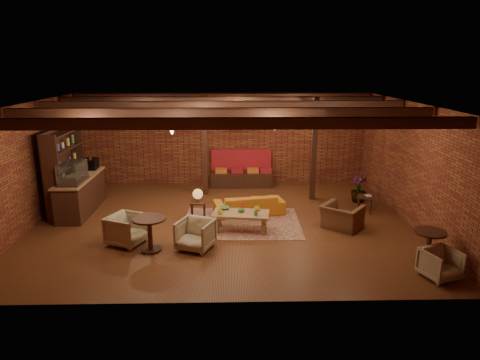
{
  "coord_description": "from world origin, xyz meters",
  "views": [
    {
      "loc": [
        0.2,
        -10.88,
        4.2
      ],
      "look_at": [
        0.47,
        0.2,
        1.14
      ],
      "focal_mm": 32.0,
      "sensor_mm": 36.0,
      "label": 1
    }
  ],
  "objects_px": {
    "armchair_b": "(195,233)",
    "armchair_right": "(342,213)",
    "armchair_a": "(127,228)",
    "armchair_far": "(441,263)",
    "sofa": "(249,204)",
    "side_table_book": "(365,197)",
    "round_table_left": "(150,228)",
    "coffee_table": "(240,215)",
    "side_table_lamp": "(198,196)",
    "round_table_right": "(429,243)",
    "plant_tall": "(361,162)"
  },
  "relations": [
    {
      "from": "round_table_left",
      "to": "armchair_right",
      "type": "distance_m",
      "value": 4.92
    },
    {
      "from": "armchair_far",
      "to": "sofa",
      "type": "bearing_deg",
      "value": 114.0
    },
    {
      "from": "coffee_table",
      "to": "armchair_far",
      "type": "relative_size",
      "value": 2.24
    },
    {
      "from": "coffee_table",
      "to": "armchair_far",
      "type": "height_order",
      "value": "coffee_table"
    },
    {
      "from": "armchair_b",
      "to": "plant_tall",
      "type": "height_order",
      "value": "plant_tall"
    },
    {
      "from": "coffee_table",
      "to": "round_table_right",
      "type": "height_order",
      "value": "round_table_right"
    },
    {
      "from": "armchair_a",
      "to": "round_table_right",
      "type": "distance_m",
      "value": 6.78
    },
    {
      "from": "sofa",
      "to": "plant_tall",
      "type": "distance_m",
      "value": 3.72
    },
    {
      "from": "sofa",
      "to": "round_table_left",
      "type": "xyz_separation_m",
      "value": [
        -2.37,
        -2.42,
        0.26
      ]
    },
    {
      "from": "round_table_left",
      "to": "side_table_book",
      "type": "bearing_deg",
      "value": 23.58
    },
    {
      "from": "sofa",
      "to": "armchair_b",
      "type": "relative_size",
      "value": 2.53
    },
    {
      "from": "armchair_a",
      "to": "side_table_lamp",
      "type": "bearing_deg",
      "value": -19.78
    },
    {
      "from": "coffee_table",
      "to": "round_table_left",
      "type": "height_order",
      "value": "round_table_left"
    },
    {
      "from": "armchair_a",
      "to": "sofa",
      "type": "bearing_deg",
      "value": -31.33
    },
    {
      "from": "sofa",
      "to": "side_table_book",
      "type": "distance_m",
      "value": 3.37
    },
    {
      "from": "round_table_right",
      "to": "plant_tall",
      "type": "xyz_separation_m",
      "value": [
        -0.22,
        4.31,
        0.74
      ]
    },
    {
      "from": "round_table_left",
      "to": "round_table_right",
      "type": "distance_m",
      "value": 6.1
    },
    {
      "from": "side_table_lamp",
      "to": "armchair_right",
      "type": "relative_size",
      "value": 0.91
    },
    {
      "from": "armchair_a",
      "to": "round_table_right",
      "type": "xyz_separation_m",
      "value": [
        6.65,
        -1.27,
        0.12
      ]
    },
    {
      "from": "coffee_table",
      "to": "round_table_right",
      "type": "distance_m",
      "value": 4.45
    },
    {
      "from": "side_table_lamp",
      "to": "armchair_right",
      "type": "xyz_separation_m",
      "value": [
        3.8,
        -0.72,
        -0.25
      ]
    },
    {
      "from": "side_table_lamp",
      "to": "armchair_b",
      "type": "xyz_separation_m",
      "value": [
        0.07,
        -1.92,
        -0.28
      ]
    },
    {
      "from": "side_table_lamp",
      "to": "round_table_left",
      "type": "bearing_deg",
      "value": -115.52
    },
    {
      "from": "round_table_left",
      "to": "coffee_table",
      "type": "bearing_deg",
      "value": 29.32
    },
    {
      "from": "coffee_table",
      "to": "side_table_book",
      "type": "bearing_deg",
      "value": 20.02
    },
    {
      "from": "armchair_b",
      "to": "side_table_book",
      "type": "bearing_deg",
      "value": 49.25
    },
    {
      "from": "round_table_left",
      "to": "armchair_far",
      "type": "relative_size",
      "value": 1.2
    },
    {
      "from": "coffee_table",
      "to": "armchair_a",
      "type": "bearing_deg",
      "value": -163.75
    },
    {
      "from": "sofa",
      "to": "plant_tall",
      "type": "xyz_separation_m",
      "value": [
        3.45,
        1.01,
        0.98
      ]
    },
    {
      "from": "sofa",
      "to": "coffee_table",
      "type": "xyz_separation_m",
      "value": [
        -0.27,
        -1.24,
        0.14
      ]
    },
    {
      "from": "armchair_b",
      "to": "round_table_left",
      "type": "bearing_deg",
      "value": -153.78
    },
    {
      "from": "armchair_right",
      "to": "armchair_far",
      "type": "distance_m",
      "value": 3.02
    },
    {
      "from": "armchair_right",
      "to": "side_table_book",
      "type": "bearing_deg",
      "value": -89.76
    },
    {
      "from": "round_table_right",
      "to": "plant_tall",
      "type": "bearing_deg",
      "value": 92.88
    },
    {
      "from": "side_table_lamp",
      "to": "side_table_book",
      "type": "height_order",
      "value": "side_table_lamp"
    },
    {
      "from": "side_table_book",
      "to": "round_table_left",
      "type": "bearing_deg",
      "value": -156.42
    },
    {
      "from": "armchair_right",
      "to": "round_table_right",
      "type": "height_order",
      "value": "armchair_right"
    },
    {
      "from": "side_table_book",
      "to": "armchair_a",
      "type": "bearing_deg",
      "value": -161.57
    },
    {
      "from": "armchair_a",
      "to": "armchair_far",
      "type": "xyz_separation_m",
      "value": [
        6.65,
        -1.83,
        -0.07
      ]
    },
    {
      "from": "armchair_b",
      "to": "armchair_right",
      "type": "height_order",
      "value": "armchair_right"
    },
    {
      "from": "round_table_left",
      "to": "sofa",
      "type": "bearing_deg",
      "value": 45.55
    },
    {
      "from": "coffee_table",
      "to": "armchair_b",
      "type": "xyz_separation_m",
      "value": [
        -1.07,
        -1.1,
        -0.04
      ]
    },
    {
      "from": "sofa",
      "to": "armchair_a",
      "type": "bearing_deg",
      "value": 22.56
    },
    {
      "from": "coffee_table",
      "to": "armchair_a",
      "type": "height_order",
      "value": "armchair_a"
    },
    {
      "from": "armchair_a",
      "to": "armchair_far",
      "type": "bearing_deg",
      "value": -80.91
    },
    {
      "from": "side_table_lamp",
      "to": "armchair_far",
      "type": "xyz_separation_m",
      "value": [
        5.08,
        -3.45,
        -0.33
      ]
    },
    {
      "from": "side_table_lamp",
      "to": "round_table_right",
      "type": "distance_m",
      "value": 5.84
    },
    {
      "from": "sofa",
      "to": "round_table_right",
      "type": "height_order",
      "value": "round_table_right"
    },
    {
      "from": "plant_tall",
      "to": "armchair_far",
      "type": "bearing_deg",
      "value": -87.45
    },
    {
      "from": "sofa",
      "to": "side_table_book",
      "type": "height_order",
      "value": "sofa"
    }
  ]
}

